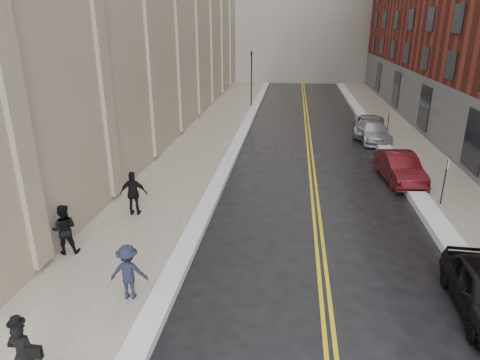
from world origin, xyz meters
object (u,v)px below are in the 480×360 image
(pedestrian_c, at_px, (134,193))
(car_silver_far, at_px, (369,126))
(pedestrian_b, at_px, (128,272))
(car_maroon, at_px, (400,168))
(pedestrian_a, at_px, (64,229))
(car_silver_near, at_px, (373,131))
(pedestrian_main, at_px, (23,355))

(pedestrian_c, bearing_deg, car_silver_far, -133.45)
(car_silver_far, xyz_separation_m, pedestrian_b, (-9.91, -20.86, 0.31))
(car_maroon, height_order, pedestrian_a, pedestrian_a)
(car_maroon, xyz_separation_m, car_silver_near, (0.00, 7.97, -0.06))
(car_maroon, distance_m, pedestrian_b, 15.04)
(car_silver_far, bearing_deg, car_silver_near, -82.76)
(car_silver_near, bearing_deg, pedestrian_b, -119.52)
(pedestrian_main, xyz_separation_m, pedestrian_b, (1.04, 3.38, -0.01))
(pedestrian_main, bearing_deg, pedestrian_c, -89.52)
(pedestrian_main, relative_size, pedestrian_a, 0.95)
(car_maroon, bearing_deg, pedestrian_c, -159.33)
(car_silver_far, bearing_deg, pedestrian_c, -120.17)
(pedestrian_a, relative_size, pedestrian_c, 0.95)
(car_silver_near, height_order, pedestrian_b, pedestrian_b)
(car_silver_near, xyz_separation_m, car_silver_far, (0.00, 1.58, 0.01))
(pedestrian_main, height_order, pedestrian_b, pedestrian_main)
(car_maroon, bearing_deg, car_silver_far, 84.31)
(car_maroon, height_order, car_silver_far, car_maroon)
(car_silver_near, xyz_separation_m, pedestrian_a, (-13.00, -17.10, 0.37))
(car_silver_far, xyz_separation_m, pedestrian_c, (-11.76, -15.38, 0.41))
(car_silver_near, distance_m, pedestrian_b, 21.68)
(car_silver_far, bearing_deg, pedestrian_main, -107.06)
(pedestrian_a, bearing_deg, car_silver_near, -145.07)
(pedestrian_a, bearing_deg, car_silver_far, -142.67)
(pedestrian_main, bearing_deg, car_silver_near, -120.58)
(pedestrian_main, bearing_deg, car_maroon, -131.49)
(pedestrian_b, relative_size, pedestrian_c, 0.89)
(car_silver_near, bearing_deg, pedestrian_a, -129.58)
(car_silver_far, xyz_separation_m, pedestrian_main, (-10.94, -24.24, 0.32))
(car_maroon, height_order, pedestrian_c, pedestrian_c)
(pedestrian_main, relative_size, pedestrian_b, 1.01)
(car_maroon, distance_m, pedestrian_c, 13.13)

